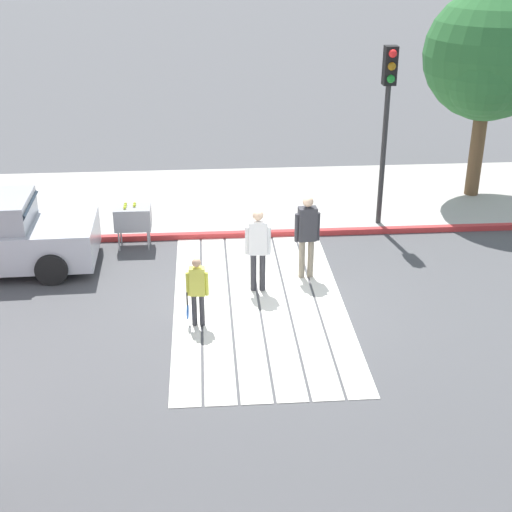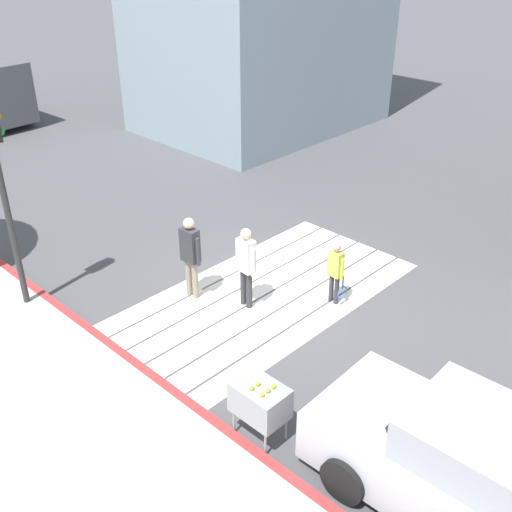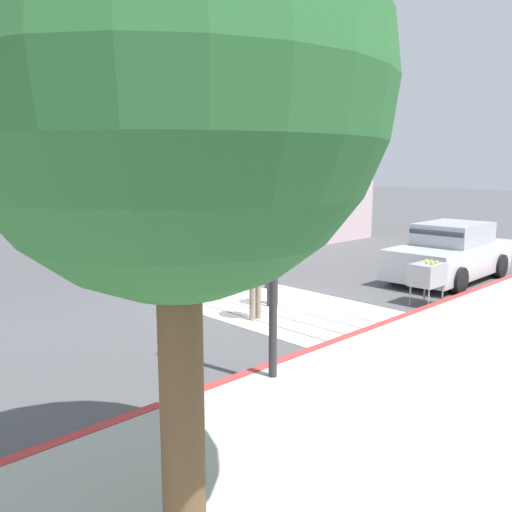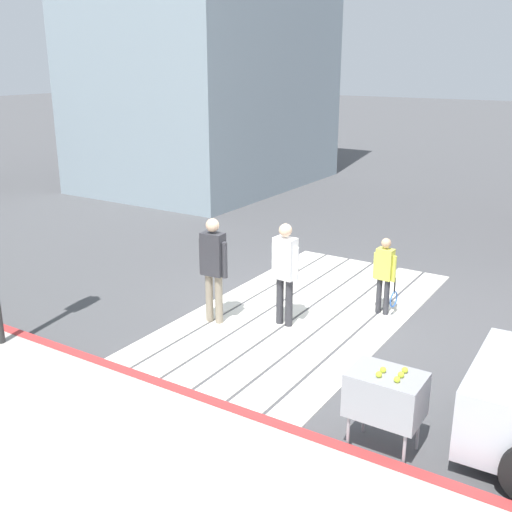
{
  "view_description": "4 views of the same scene",
  "coord_description": "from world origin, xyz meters",
  "views": [
    {
      "loc": [
        12.22,
        -0.97,
        6.69
      ],
      "look_at": [
        -0.5,
        -0.02,
        0.78
      ],
      "focal_mm": 50.88,
      "sensor_mm": 36.0,
      "label": 1
    },
    {
      "loc": [
        -7.72,
        -7.15,
        6.81
      ],
      "look_at": [
        -0.34,
        -0.04,
        1.07
      ],
      "focal_mm": 42.7,
      "sensor_mm": 36.0,
      "label": 2
    },
    {
      "loc": [
        -8.73,
        8.45,
        3.15
      ],
      "look_at": [
        0.22,
        -0.21,
        1.02
      ],
      "focal_mm": 37.69,
      "sensor_mm": 36.0,
      "label": 3
    },
    {
      "loc": [
        -8.61,
        -4.54,
        4.17
      ],
      "look_at": [
        0.08,
        0.97,
        0.85
      ],
      "focal_mm": 43.15,
      "sensor_mm": 36.0,
      "label": 4
    }
  ],
  "objects": [
    {
      "name": "pedestrian_child_with_racket",
      "position": [
        0.74,
        -1.17,
        0.76
      ],
      "size": [
        0.28,
        0.41,
        1.35
      ],
      "color": "#333338",
      "rests_on": "ground"
    },
    {
      "name": "curb_painted",
      "position": [
        -3.25,
        0.0,
        0.07
      ],
      "size": [
        0.16,
        40.0,
        0.13
      ],
      "primitive_type": "cube",
      "color": "#BC3333",
      "rests_on": "ground"
    },
    {
      "name": "street_tree",
      "position": [
        -5.3,
        6.01,
        3.63
      ],
      "size": [
        3.2,
        3.2,
        5.32
      ],
      "color": "brown",
      "rests_on": "ground"
    },
    {
      "name": "crosswalk_stripes",
      "position": [
        0.0,
        0.0,
        0.01
      ],
      "size": [
        6.4,
        3.25,
        0.01
      ],
      "color": "silver",
      "rests_on": "ground"
    },
    {
      "name": "pedestrian_adult_trailing",
      "position": [
        -0.55,
        0.02,
        1.0
      ],
      "size": [
        0.25,
        0.5,
        1.71
      ],
      "color": "#333338",
      "rests_on": "ground"
    },
    {
      "name": "tennis_ball_cart",
      "position": [
        -2.9,
        -2.58,
        0.7
      ],
      "size": [
        0.56,
        0.8,
        1.02
      ],
      "color": "#99999E",
      "rests_on": "ground"
    },
    {
      "name": "building_far_south",
      "position": [
        8.5,
        -7.89,
        4.3
      ],
      "size": [
        8.0,
        7.04,
        8.6
      ],
      "color": "beige",
      "rests_on": "ground"
    },
    {
      "name": "sidewalk_west",
      "position": [
        -5.6,
        0.0,
        0.06
      ],
      "size": [
        4.8,
        40.0,
        0.12
      ],
      "primitive_type": "cube",
      "color": "#ADA8A0",
      "rests_on": "ground"
    },
    {
      "name": "pedestrian_adult_lead",
      "position": [
        -1.07,
        1.05,
        1.03
      ],
      "size": [
        0.25,
        0.52,
        1.77
      ],
      "color": "gray",
      "rests_on": "ground"
    },
    {
      "name": "ground_plane",
      "position": [
        0.0,
        0.0,
        0.0
      ],
      "size": [
        120.0,
        120.0,
        0.0
      ],
      "primitive_type": "plane",
      "color": "#4C4C4F"
    },
    {
      "name": "car_parked_near_curb",
      "position": [
        -2.0,
        -5.48,
        0.73
      ],
      "size": [
        2.07,
        4.35,
        1.57
      ],
      "color": "silver",
      "rests_on": "ground"
    },
    {
      "name": "traffic_light_corner",
      "position": [
        -3.58,
        3.15,
        3.04
      ],
      "size": [
        0.39,
        0.28,
        4.24
      ],
      "color": "#2D2D2D",
      "rests_on": "ground"
    }
  ]
}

